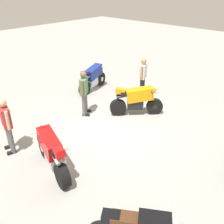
# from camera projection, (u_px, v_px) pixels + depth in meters

# --- Properties ---
(ground_plane) EXTENTS (40.00, 40.00, 0.00)m
(ground_plane) POSITION_uv_depth(u_px,v_px,m) (110.00, 128.00, 8.66)
(ground_plane) COLOR #9E9E99
(motorcycle_orange_sportbike) EXTENTS (1.50, 1.53, 1.14)m
(motorcycle_orange_sportbike) POSITION_uv_depth(u_px,v_px,m) (137.00, 100.00, 9.25)
(motorcycle_orange_sportbike) COLOR black
(motorcycle_orange_sportbike) RESTS_ON ground
(motorcycle_blue_sportbike) EXTENTS (0.80, 1.94, 1.14)m
(motorcycle_blue_sportbike) POSITION_uv_depth(u_px,v_px,m) (93.00, 77.00, 11.35)
(motorcycle_blue_sportbike) COLOR black
(motorcycle_blue_sportbike) RESTS_ON ground
(motorcycle_red_sportbike) EXTENTS (1.93, 0.86, 1.14)m
(motorcycle_red_sportbike) POSITION_uv_depth(u_px,v_px,m) (51.00, 151.00, 6.50)
(motorcycle_red_sportbike) COLOR black
(motorcycle_red_sportbike) RESTS_ON ground
(person_in_green_shirt) EXTENTS (0.50, 0.57, 1.65)m
(person_in_green_shirt) POSITION_uv_depth(u_px,v_px,m) (84.00, 90.00, 9.13)
(person_in_green_shirt) COLOR #59595B
(person_in_green_shirt) RESTS_ON ground
(person_in_white_shirt) EXTENTS (0.45, 0.63, 1.66)m
(person_in_white_shirt) POSITION_uv_depth(u_px,v_px,m) (143.00, 75.00, 10.52)
(person_in_white_shirt) COLOR #262628
(person_in_white_shirt) RESTS_ON ground
(person_in_red_shirt) EXTENTS (0.64, 0.41, 1.66)m
(person_in_red_shirt) POSITION_uv_depth(u_px,v_px,m) (7.00, 122.00, 7.10)
(person_in_red_shirt) COLOR #59595B
(person_in_red_shirt) RESTS_ON ground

